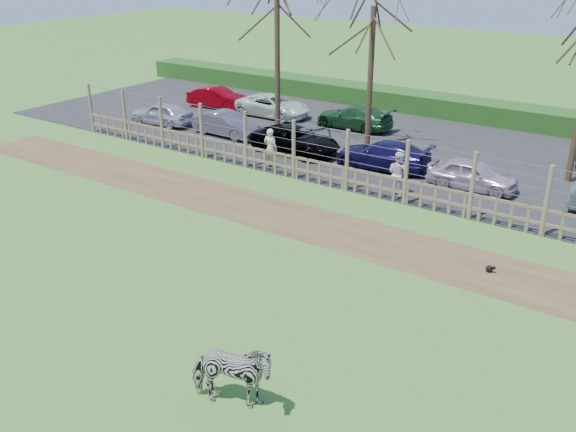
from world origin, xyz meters
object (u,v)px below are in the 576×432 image
Objects in this scene: car_9 at (354,117)px; car_7 at (218,97)px; tree_mid at (372,44)px; visitor_a at (270,148)px; visitor_b at (398,174)px; zebra at (231,375)px; car_2 at (295,140)px; car_0 at (162,114)px; car_1 at (227,124)px; tree_left at (277,22)px; car_4 at (472,175)px; car_3 at (383,155)px; crow at (490,269)px; car_8 at (273,106)px.

car_7 is at bearing -85.79° from car_9.
visitor_a is (-2.09, -4.94, -3.96)m from tree_mid.
visitor_a is at bearing 17.58° from visitor_b.
zebra is 17.70m from car_2.
car_0 is 8.66m from car_2.
visitor_b is 0.47× the size of car_1.
zebra is 20.56m from car_1.
car_1 is (-2.30, -1.20, -4.98)m from tree_left.
car_4 is at bearing -113.22° from car_7.
car_2 is 4.37m from car_3.
visitor_b is at bearing 140.55° from crow.
tree_left reaches higher than car_1.
visitor_a is 1.00× the size of visitor_b.
visitor_a is 9.26m from car_0.
visitor_a is at bearing 68.90° from car_0.
visitor_b is (-2.50, 13.16, 0.11)m from zebra.
tree_mid is at bearing -40.15° from car_2.
car_7 is 0.88× the size of car_9.
car_7 is (-17.42, 20.09, -0.15)m from zebra.
car_1 is at bearing -42.86° from car_9.
car_8 is at bearing 66.93° from car_4.
car_7 is at bearing 154.62° from tree_left.
zebra is at bearing -146.19° from car_8.
tree_mid is 3.96× the size of visitor_b.
visitor_b is 0.47× the size of car_7.
tree_left is 20.74m from zebra.
car_3 is at bearing 85.11° from car_0.
tree_mid reaches higher than visitor_a.
car_3 and car_8 have the same top height.
tree_left reaches higher than car_7.
visitor_b is at bearing 39.51° from car_9.
tree_left is 4.57× the size of visitor_a.
car_1 reaches higher than crow.
visitor_a is 0.49× the size of car_0.
visitor_a reaches higher than car_4.
zebra is 0.43× the size of car_2.
tree_mid reaches higher than car_0.
car_4 is (-0.33, 15.40, -0.15)m from zebra.
visitor_b is at bearing 175.84° from visitor_a.
visitor_b is 6.58m from crow.
car_7 is (-13.04, 4.39, 0.00)m from car_3.
crow is at bearing 44.19° from car_9.
car_1 is 4.51m from car_8.
car_3 is 1.17× the size of car_4.
visitor_b is 6.01× the size of crow.
car_3 is at bearing 135.95° from crow.
car_3 is 10.23m from car_8.
zebra is 9.38m from crow.
visitor_a reaches higher than car_1.
crow is at bearing -126.89° from car_7.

